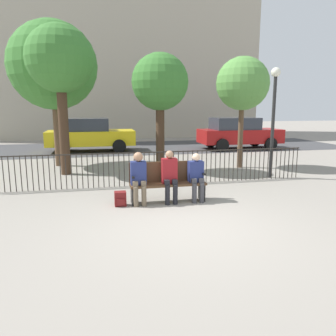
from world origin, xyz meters
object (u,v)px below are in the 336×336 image
object	(u,v)px
seated_person_1	(170,174)
tree_1	(53,66)
tree_3	(243,84)
seated_person_2	(196,175)
lamp_post	(274,105)
parked_car_1	(238,133)
seated_person_0	(139,175)
tree_0	(160,83)
backpack	(120,199)
parked_car_0	(89,134)
park_bench	(167,180)
tree_2	(60,61)

from	to	relation	value
seated_person_1	tree_1	distance (m)	6.97
tree_3	seated_person_2	bearing A→B (deg)	-126.55
lamp_post	parked_car_1	bearing A→B (deg)	73.81
seated_person_0	parked_car_1	world-z (taller)	parked_car_1
tree_0	parked_car_1	xyz separation A→B (m)	(5.11, 5.05, -2.08)
backpack	parked_car_0	xyz separation A→B (m)	(-0.83, 9.44, 0.68)
tree_3	parked_car_1	xyz separation A→B (m)	(2.17, 4.98, -2.10)
tree_0	parked_car_1	distance (m)	7.48
seated_person_0	tree_0	bearing A→B (deg)	71.99
seated_person_1	seated_person_2	world-z (taller)	seated_person_1
seated_person_0	seated_person_2	world-z (taller)	seated_person_0
seated_person_1	tree_1	xyz separation A→B (m)	(-3.01, 5.55, 2.94)
tree_1	tree_3	world-z (taller)	tree_1
park_bench	tree_2	distance (m)	5.47
tree_0	parked_car_1	bearing A→B (deg)	44.65
seated_person_2	parked_car_0	bearing A→B (deg)	105.36
seated_person_2	lamp_post	distance (m)	3.92
tree_3	seated_person_0	bearing A→B (deg)	-137.62
tree_0	tree_3	size ratio (longest dim) A/B	1.01
parked_car_0	tree_3	bearing A→B (deg)	-46.19
seated_person_0	tree_0	xyz separation A→B (m)	(1.21, 3.72, 2.25)
tree_0	tree_1	bearing A→B (deg)	152.38
parked_car_1	tree_1	bearing A→B (deg)	-159.57
tree_0	tree_2	distance (m)	3.18
tree_2	parked_car_0	size ratio (longest dim) A/B	1.11
parked_car_1	backpack	bearing A→B (deg)	-127.47
seated_person_0	tree_1	bearing A→B (deg)	112.52
seated_person_2	tree_1	xyz separation A→B (m)	(-3.64, 5.56, 2.98)
tree_1	parked_car_0	xyz separation A→B (m)	(1.06, 3.86, -2.76)
tree_1	backpack	bearing A→B (deg)	-71.36
seated_person_0	tree_0	world-z (taller)	tree_0
backpack	lamp_post	bearing A→B (deg)	22.48
parked_car_0	seated_person_1	bearing A→B (deg)	-78.25
tree_0	tree_2	world-z (taller)	tree_2
tree_2	tree_3	xyz separation A→B (m)	(6.06, -0.06, -0.62)
seated_person_1	seated_person_2	bearing A→B (deg)	-0.47
seated_person_2	tree_1	distance (m)	7.28
seated_person_2	parked_car_1	xyz separation A→B (m)	(4.98, 8.77, 0.22)
lamp_post	parked_car_0	size ratio (longest dim) A/B	0.79
tree_0	parked_car_0	bearing A→B (deg)	113.32
tree_3	lamp_post	distance (m)	1.99
tree_0	lamp_post	xyz separation A→B (m)	(3.13, -1.77, -0.70)
tree_3	tree_0	bearing A→B (deg)	-178.64
seated_person_2	backpack	distance (m)	1.82
seated_person_2	parked_car_1	bearing A→B (deg)	60.41
parked_car_0	parked_car_1	xyz separation A→B (m)	(7.57, -0.65, 0.00)
tree_1	parked_car_0	bearing A→B (deg)	74.68
park_bench	tree_3	xyz separation A→B (m)	(3.47, 3.66, 2.45)
seated_person_0	parked_car_1	size ratio (longest dim) A/B	0.28
tree_1	tree_0	bearing A→B (deg)	-27.62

